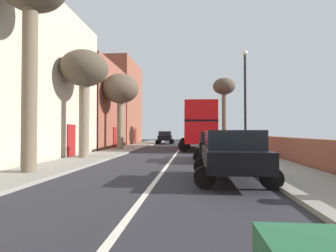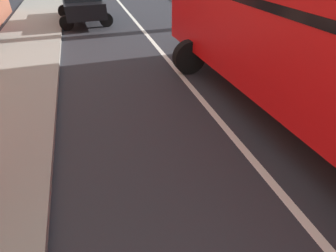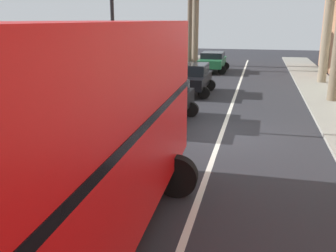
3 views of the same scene
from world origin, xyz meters
name	(u,v)px [view 3 (image 3 of 3)]	position (x,y,z in m)	size (l,w,h in m)	color
ground_plane	(222,134)	(0.00, 0.00, 0.00)	(84.00, 84.00, 0.00)	#28282D
road_centre_line	(222,134)	(0.00, 0.00, 0.00)	(0.16, 54.00, 0.01)	silver
sidewalk_right	(99,124)	(4.90, 0.00, 0.06)	(2.60, 60.00, 0.12)	gray
boundary_wall_right	(63,107)	(6.45, 0.00, 0.66)	(0.36, 54.00, 1.33)	brown
double_decker_bus	(43,147)	(1.70, 8.89, 2.35)	(3.81, 10.49, 4.06)	red
parked_car_green_right_1	(213,60)	(2.50, -17.09, 0.91)	(2.52, 4.51, 1.56)	#1E6038
parked_car_black_right_2	(191,77)	(2.50, -7.49, 0.95)	(2.51, 3.98, 1.68)	black
parked_car_black_right_3	(163,100)	(2.50, -1.02, 0.93)	(2.53, 4.28, 1.63)	black
lamppost_right	(113,27)	(4.30, -0.39, 3.81)	(0.32, 0.32, 6.31)	black
litter_bin_right	(156,74)	(5.30, -9.97, 0.68)	(0.55, 0.55, 1.11)	black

